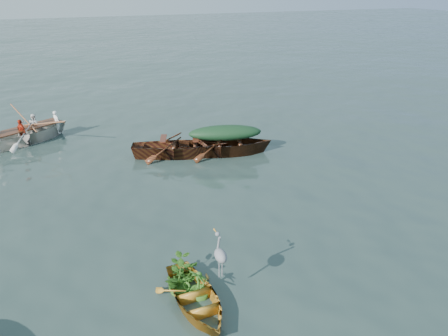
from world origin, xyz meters
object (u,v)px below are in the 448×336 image
object	(u,v)px
open_wooden_boat	(180,156)
rowed_boat	(31,142)
yellow_dinghy	(196,306)
green_tarp_boat	(225,154)
heron	(221,261)

from	to	relation	value
open_wooden_boat	rowed_boat	bearing A→B (deg)	72.68
yellow_dinghy	green_tarp_boat	size ratio (longest dim) A/B	0.58
heron	rowed_boat	bearing A→B (deg)	104.51
yellow_dinghy	rowed_boat	bearing A→B (deg)	101.75
yellow_dinghy	rowed_boat	xyz separation A→B (m)	(-3.07, 10.92, 0.00)
open_wooden_boat	heron	bearing A→B (deg)	-172.02
open_wooden_boat	rowed_boat	world-z (taller)	rowed_boat
green_tarp_boat	rowed_boat	xyz separation A→B (m)	(-6.44, 3.85, 0.00)
yellow_dinghy	heron	world-z (taller)	heron
yellow_dinghy	green_tarp_boat	world-z (taller)	green_tarp_boat
green_tarp_boat	open_wooden_boat	xyz separation A→B (m)	(-1.54, 0.38, 0.00)
rowed_boat	heron	bearing A→B (deg)	167.87
yellow_dinghy	heron	distance (m)	0.98
green_tarp_boat	rowed_boat	distance (m)	7.51
open_wooden_boat	yellow_dinghy	bearing A→B (deg)	-175.92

